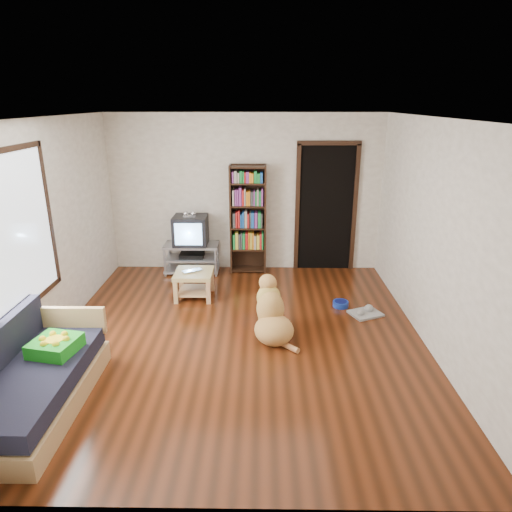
{
  "coord_description": "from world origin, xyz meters",
  "views": [
    {
      "loc": [
        0.28,
        -5.0,
        2.78
      ],
      "look_at": [
        0.21,
        0.48,
        0.9
      ],
      "focal_mm": 32.0,
      "sensor_mm": 36.0,
      "label": 1
    }
  ],
  "objects_px": {
    "laptop": "(193,272)",
    "crt_tv": "(191,230)",
    "grey_rag": "(365,313)",
    "dog": "(272,315)",
    "sofa": "(32,384)",
    "tv_stand": "(192,257)",
    "coffee_table": "(194,279)",
    "green_cushion": "(55,346)",
    "bookshelf": "(248,214)",
    "dog_bowl": "(341,304)"
  },
  "relations": [
    {
      "from": "bookshelf",
      "to": "laptop",
      "type": "bearing_deg",
      "value": -123.49
    },
    {
      "from": "crt_tv",
      "to": "coffee_table",
      "type": "bearing_deg",
      "value": -80.08
    },
    {
      "from": "crt_tv",
      "to": "coffee_table",
      "type": "height_order",
      "value": "crt_tv"
    },
    {
      "from": "dog_bowl",
      "to": "laptop",
      "type": "bearing_deg",
      "value": 172.42
    },
    {
      "from": "green_cushion",
      "to": "dog",
      "type": "bearing_deg",
      "value": 39.29
    },
    {
      "from": "green_cushion",
      "to": "dog_bowl",
      "type": "height_order",
      "value": "green_cushion"
    },
    {
      "from": "green_cushion",
      "to": "dog",
      "type": "relative_size",
      "value": 0.48
    },
    {
      "from": "laptop",
      "to": "bookshelf",
      "type": "distance_m",
      "value": 1.51
    },
    {
      "from": "coffee_table",
      "to": "dog",
      "type": "relative_size",
      "value": 0.64
    },
    {
      "from": "laptop",
      "to": "crt_tv",
      "type": "xyz_separation_m",
      "value": [
        -0.18,
        1.09,
        0.33
      ]
    },
    {
      "from": "green_cushion",
      "to": "tv_stand",
      "type": "relative_size",
      "value": 0.46
    },
    {
      "from": "sofa",
      "to": "crt_tv",
      "type": "bearing_deg",
      "value": 75.07
    },
    {
      "from": "grey_rag",
      "to": "dog",
      "type": "relative_size",
      "value": 0.46
    },
    {
      "from": "dog_bowl",
      "to": "tv_stand",
      "type": "xyz_separation_m",
      "value": [
        -2.3,
        1.34,
        0.23
      ]
    },
    {
      "from": "dog_bowl",
      "to": "dog",
      "type": "distance_m",
      "value": 1.34
    },
    {
      "from": "tv_stand",
      "to": "coffee_table",
      "type": "distance_m",
      "value": 1.05
    },
    {
      "from": "dog",
      "to": "bookshelf",
      "type": "bearing_deg",
      "value": 98.76
    },
    {
      "from": "green_cushion",
      "to": "sofa",
      "type": "height_order",
      "value": "sofa"
    },
    {
      "from": "dog_bowl",
      "to": "bookshelf",
      "type": "height_order",
      "value": "bookshelf"
    },
    {
      "from": "laptop",
      "to": "sofa",
      "type": "relative_size",
      "value": 0.16
    },
    {
      "from": "laptop",
      "to": "grey_rag",
      "type": "bearing_deg",
      "value": -43.98
    },
    {
      "from": "dog_bowl",
      "to": "coffee_table",
      "type": "height_order",
      "value": "coffee_table"
    },
    {
      "from": "sofa",
      "to": "dog",
      "type": "xyz_separation_m",
      "value": [
        2.28,
        1.43,
        0.02
      ]
    },
    {
      "from": "sofa",
      "to": "grey_rag",
      "type": "bearing_deg",
      "value": 29.65
    },
    {
      "from": "tv_stand",
      "to": "crt_tv",
      "type": "bearing_deg",
      "value": 90.0
    },
    {
      "from": "coffee_table",
      "to": "laptop",
      "type": "bearing_deg",
      "value": -90.0
    },
    {
      "from": "green_cushion",
      "to": "laptop",
      "type": "bearing_deg",
      "value": 77.2
    },
    {
      "from": "dog",
      "to": "crt_tv",
      "type": "bearing_deg",
      "value": 120.37
    },
    {
      "from": "crt_tv",
      "to": "grey_rag",
      "type": "bearing_deg",
      "value": -31.85
    },
    {
      "from": "tv_stand",
      "to": "sofa",
      "type": "bearing_deg",
      "value": -105.02
    },
    {
      "from": "laptop",
      "to": "green_cushion",
      "type": "bearing_deg",
      "value": -146.17
    },
    {
      "from": "laptop",
      "to": "dog",
      "type": "height_order",
      "value": "dog"
    },
    {
      "from": "tv_stand",
      "to": "sofa",
      "type": "height_order",
      "value": "sofa"
    },
    {
      "from": "grey_rag",
      "to": "tv_stand",
      "type": "height_order",
      "value": "tv_stand"
    },
    {
      "from": "coffee_table",
      "to": "sofa",
      "type": "bearing_deg",
      "value": -114.04
    },
    {
      "from": "crt_tv",
      "to": "dog",
      "type": "height_order",
      "value": "crt_tv"
    },
    {
      "from": "crt_tv",
      "to": "bookshelf",
      "type": "height_order",
      "value": "bookshelf"
    },
    {
      "from": "tv_stand",
      "to": "laptop",
      "type": "bearing_deg",
      "value": -80.15
    },
    {
      "from": "grey_rag",
      "to": "coffee_table",
      "type": "distance_m",
      "value": 2.5
    },
    {
      "from": "laptop",
      "to": "grey_rag",
      "type": "xyz_separation_m",
      "value": [
        2.42,
        -0.53,
        -0.4
      ]
    },
    {
      "from": "coffee_table",
      "to": "dog",
      "type": "xyz_separation_m",
      "value": [
        1.12,
        -1.17,
        -0.0
      ]
    },
    {
      "from": "crt_tv",
      "to": "sofa",
      "type": "xyz_separation_m",
      "value": [
        -0.97,
        -3.65,
        -0.48
      ]
    },
    {
      "from": "grey_rag",
      "to": "tv_stand",
      "type": "distance_m",
      "value": 3.06
    },
    {
      "from": "grey_rag",
      "to": "crt_tv",
      "type": "relative_size",
      "value": 0.69
    },
    {
      "from": "green_cushion",
      "to": "coffee_table",
      "type": "xyz_separation_m",
      "value": [
        1.03,
        2.29,
        -0.21
      ]
    },
    {
      "from": "crt_tv",
      "to": "bookshelf",
      "type": "bearing_deg",
      "value": 4.32
    },
    {
      "from": "grey_rag",
      "to": "sofa",
      "type": "bearing_deg",
      "value": -150.35
    },
    {
      "from": "tv_stand",
      "to": "coffee_table",
      "type": "height_order",
      "value": "tv_stand"
    },
    {
      "from": "green_cushion",
      "to": "coffee_table",
      "type": "bearing_deg",
      "value": 77.49
    },
    {
      "from": "tv_stand",
      "to": "coffee_table",
      "type": "relative_size",
      "value": 1.64
    }
  ]
}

